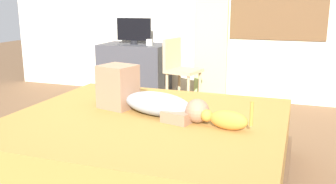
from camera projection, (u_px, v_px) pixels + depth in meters
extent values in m
plane|color=brown|center=(139.00, 172.00, 2.98)|extent=(16.00, 16.00, 0.00)
cube|color=brown|center=(147.00, 169.00, 2.88)|extent=(2.05, 1.82, 0.14)
cube|color=olive|center=(146.00, 139.00, 2.82)|extent=(1.99, 1.77, 0.35)
ellipsoid|color=#8C939E|center=(157.00, 104.00, 2.81)|extent=(0.61, 0.39, 0.17)
sphere|color=#8C664C|center=(197.00, 111.00, 2.63)|extent=(0.17, 0.17, 0.17)
cube|color=#8C664C|center=(118.00, 86.00, 2.99)|extent=(0.31, 0.30, 0.34)
cube|color=#8C664C|center=(182.00, 114.00, 2.70)|extent=(0.26, 0.32, 0.08)
ellipsoid|color=#C67A2D|center=(229.00, 120.00, 2.49)|extent=(0.27, 0.14, 0.13)
sphere|color=#C67A2D|center=(207.00, 115.00, 2.56)|extent=(0.08, 0.08, 0.08)
cylinder|color=#C67A2D|center=(252.00, 114.00, 2.41)|extent=(0.02, 0.02, 0.16)
cube|color=#38383D|center=(135.00, 71.00, 5.24)|extent=(0.90, 0.56, 0.74)
cylinder|color=black|center=(134.00, 42.00, 5.14)|extent=(0.10, 0.10, 0.05)
cube|color=black|center=(134.00, 29.00, 5.10)|extent=(0.48, 0.05, 0.30)
cylinder|color=white|center=(149.00, 42.00, 4.98)|extent=(0.08, 0.08, 0.08)
cylinder|color=tan|center=(200.00, 89.00, 4.83)|extent=(0.04, 0.04, 0.44)
cylinder|color=tan|center=(188.00, 94.00, 4.58)|extent=(0.04, 0.04, 0.44)
cylinder|color=tan|center=(179.00, 86.00, 4.99)|extent=(0.04, 0.04, 0.44)
cylinder|color=tan|center=(167.00, 91.00, 4.73)|extent=(0.04, 0.04, 0.44)
cube|color=tan|center=(184.00, 71.00, 4.73)|extent=(0.45, 0.45, 0.04)
cube|color=tan|center=(172.00, 53.00, 4.76)|extent=(0.12, 0.38, 0.38)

